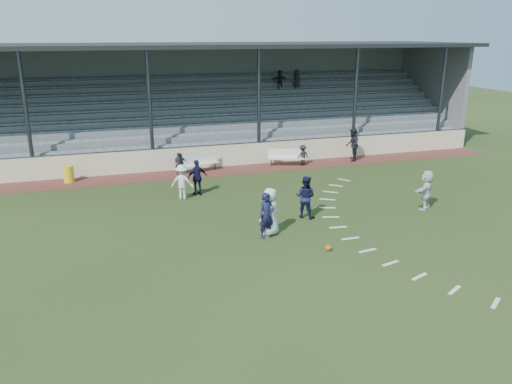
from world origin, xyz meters
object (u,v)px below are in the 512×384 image
bench_right (286,156)px  trash_bin (69,174)px  football (328,248)px  official (352,145)px  bench_left (201,161)px  player_white_lead (270,212)px  player_navy_lead (267,216)px

bench_right → trash_bin: bench_right is taller
bench_right → football: (-2.64, -11.33, -0.47)m
bench_right → official: 4.12m
trash_bin → official: bearing=-0.9°
bench_left → player_white_lead: bearing=-102.7°
bench_right → player_white_lead: player_white_lead is taller
trash_bin → player_navy_lead: 12.13m
football → player_white_lead: bearing=126.1°
football → player_white_lead: player_white_lead is taller
bench_left → player_navy_lead: size_ratio=1.18×
bench_right → player_navy_lead: size_ratio=1.18×
bench_right → trash_bin: bearing=-163.9°
bench_right → football: size_ratio=9.17×
bench_right → trash_bin: (-11.57, 0.13, -0.15)m
bench_left → player_white_lead: size_ratio=1.12×
player_navy_lead → official: size_ratio=0.89×
bench_right → player_white_lead: bearing=-96.9°
football → bench_right: bearing=76.9°
trash_bin → player_navy_lead: player_navy_lead is taller
bench_left → football: size_ratio=9.17×
trash_bin → bench_right: bearing=-0.6°
football → player_white_lead: size_ratio=0.12×
football → official: (6.73, 11.21, 0.87)m
player_white_lead → official: size_ratio=0.94×
bench_left → official: size_ratio=1.05×
trash_bin → player_white_lead: (7.48, -9.47, 0.47)m
bench_left → official: (8.90, -0.29, 0.40)m
trash_bin → player_navy_lead: size_ratio=0.48×
bench_left → football: 11.72m
trash_bin → official: (15.67, -0.24, 0.55)m
player_navy_lead → official: 12.65m
bench_left → football: bearing=-96.3°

